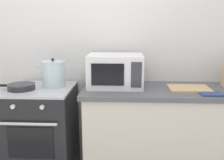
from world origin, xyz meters
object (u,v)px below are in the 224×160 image
object	(u,v)px
stock_pot	(53,74)
microwave	(115,71)
stove	(42,134)
frying_pan	(21,87)
cutting_board	(189,88)
oven_mitt	(211,94)

from	to	relation	value
stock_pot	microwave	distance (m)	0.57
stock_pot	microwave	size ratio (longest dim) A/B	0.60
stove	frying_pan	distance (m)	0.51
stove	cutting_board	bearing A→B (deg)	0.05
stock_pot	frying_pan	size ratio (longest dim) A/B	0.68
oven_mitt	stove	bearing A→B (deg)	173.95
stove	cutting_board	xyz separation A→B (m)	(1.36, 0.00, 0.47)
oven_mitt	stock_pot	bearing A→B (deg)	171.24
frying_pan	cutting_board	size ratio (longest dim) A/B	1.22
frying_pan	microwave	bearing A→B (deg)	9.82
stock_pot	microwave	bearing A→B (deg)	2.62
microwave	cutting_board	bearing A→B (deg)	-6.74
stove	oven_mitt	size ratio (longest dim) A/B	5.11
frying_pan	cutting_board	distance (m)	1.50
stock_pot	microwave	world-z (taller)	microwave
stove	microwave	xyz separation A→B (m)	(0.70, 0.08, 0.61)
microwave	cutting_board	world-z (taller)	microwave
microwave	oven_mitt	world-z (taller)	microwave
frying_pan	oven_mitt	world-z (taller)	frying_pan
microwave	oven_mitt	size ratio (longest dim) A/B	2.78
frying_pan	oven_mitt	xyz separation A→B (m)	(1.64, -0.09, -0.02)
frying_pan	cutting_board	bearing A→B (deg)	2.58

